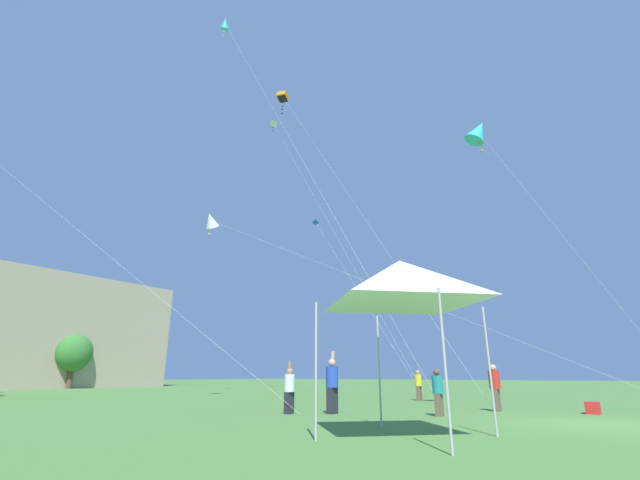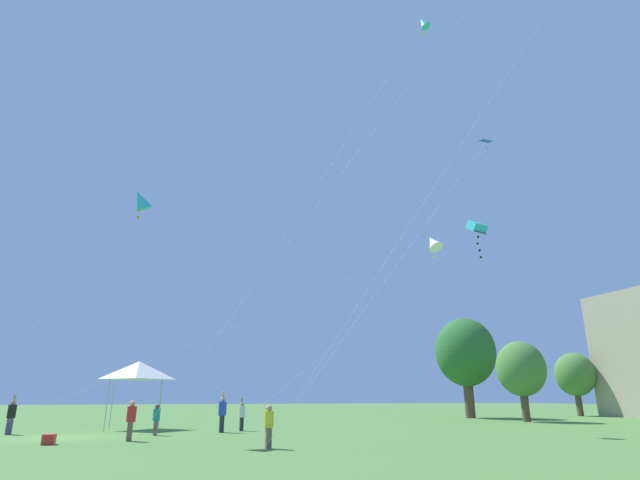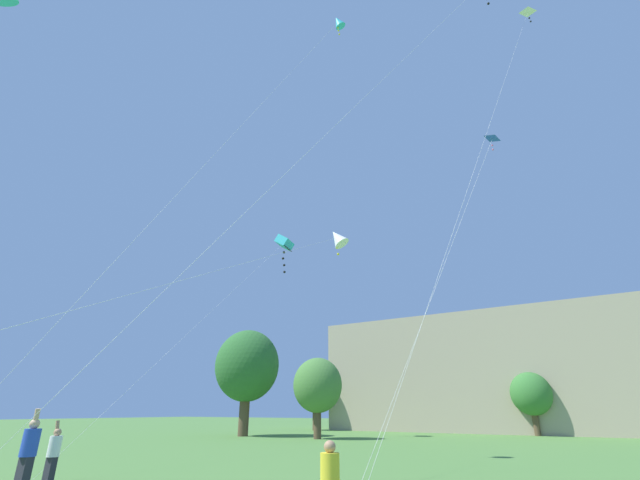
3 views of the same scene
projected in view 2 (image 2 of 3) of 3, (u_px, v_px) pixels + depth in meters
The scene contains 17 objects.
ground_plane at pixel (57, 438), 23.47m from camera, with size 220.00×220.00×0.00m, color #4C7A38.
tree_near_right at pixel (521, 369), 39.27m from camera, with size 4.02×3.62×6.07m.
tree_far_right at pixel (575, 375), 50.48m from camera, with size 4.07×3.66×6.14m.
tree_far_left at pixel (465, 352), 46.60m from camera, with size 5.94×5.34×8.96m.
festival_tent at pixel (139, 370), 30.28m from camera, with size 3.16×3.16×3.90m.
cooler_box at pixel (49, 439), 20.09m from camera, with size 0.61×0.43×0.40m, color red.
person_yellow_shirt at pixel (269, 425), 18.71m from camera, with size 0.36×0.36×1.54m.
person_teal_shirt at pixel (156, 418), 24.99m from camera, with size 0.35×0.35×1.48m.
person_blue_shirt at pixel (222, 412), 27.12m from camera, with size 0.43×0.43×2.12m.
person_black_shirt at pixel (11, 415), 25.63m from camera, with size 0.40×0.40×1.94m.
person_white_shirt at pixel (242, 415), 28.23m from camera, with size 0.36×0.36×1.77m.
person_red_shirt at pixel (131, 419), 21.81m from camera, with size 0.40×0.40×1.68m.
kite_white_diamond_1 at pixel (433, 243), 29.94m from camera, with size 4.19×22.82×11.41m.
kite_blue_delta_2 at pixel (481, 148), 21.99m from camera, with size 2.80×9.46×12.84m.
kite_cyan_diamond_3 at pixel (141, 200), 25.24m from camera, with size 4.36×6.16×12.01m.
kite_cyan_diamond_4 at pixel (423, 24), 34.72m from camera, with size 2.36×15.95×27.28m.
kite_cyan_box_5 at pixel (477, 228), 46.48m from camera, with size 8.97×23.69×17.69m.
Camera 2 is at (27.65, 4.81, 1.85)m, focal length 28.00 mm.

